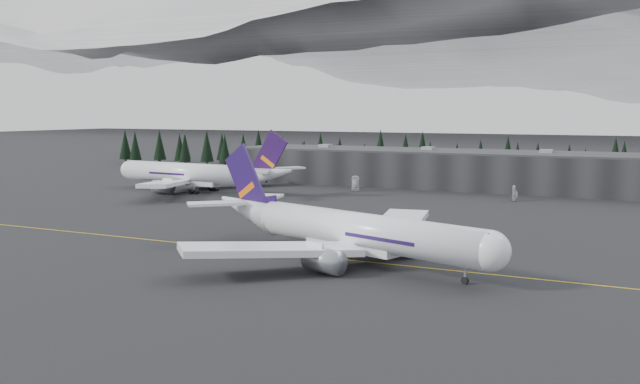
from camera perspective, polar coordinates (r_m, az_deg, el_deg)
The scene contains 9 objects.
ground at distance 135.50m, azimuth -3.78°, elevation -4.65°, with size 1400.00×1400.00×0.00m, color black.
taxiline at distance 133.81m, azimuth -4.22°, elevation -4.79°, with size 400.00×0.40×0.02m, color gold.
terminal at distance 249.78m, azimuth 10.80°, elevation 1.83°, with size 160.00×30.00×12.60m.
treeline at distance 285.40m, azimuth 12.82°, elevation 2.60°, with size 360.00×20.00×15.00m, color black.
mountain_ridge at distance 1117.10m, azimuth 23.09°, elevation 4.66°, with size 4400.00×900.00×420.00m, color white, non-canonical shape.
jet_main at distance 125.58m, azimuth 1.70°, elevation -2.95°, with size 65.25×58.84×19.70m.
jet_parked at distance 233.13m, azimuth -9.57°, elevation 1.41°, with size 70.00×64.44×20.58m.
gse_vehicle_a at distance 233.24m, azimuth 2.86°, elevation 0.24°, with size 2.36×5.12×1.42m, color silver.
gse_vehicle_b at distance 215.01m, azimuth 15.32°, elevation -0.50°, with size 1.89×4.71×1.60m, color silver.
Camera 1 is at (67.08, -114.78, 26.21)m, focal length 40.00 mm.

